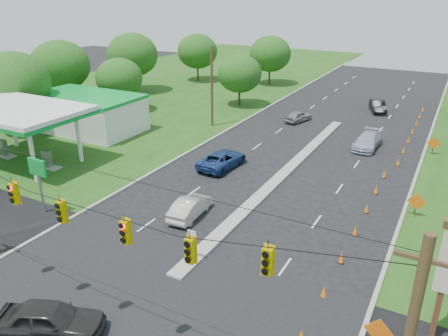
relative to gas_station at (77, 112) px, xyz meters
The scene contains 40 objects.
ground 31.23m from the gas_station, 40.57° to the right, with size 160.00×160.00×0.00m, color black.
grass_left 6.87m from the gas_station, behind, with size 40.00×160.00×0.06m, color #1E4714.
cross_street 31.23m from the gas_station, 40.57° to the right, with size 160.00×14.00×0.02m, color black.
curb_left 16.89m from the gas_station, 35.78° to the left, with size 0.25×110.00×0.16m, color gray.
curb_right 35.22m from the gas_station, 16.13° to the left, with size 0.25×110.00×0.16m, color gray.
median 23.79m from the gas_station, ahead, with size 1.00×34.00×0.18m, color gray.
median_sign 27.62m from the gas_station, 31.07° to the right, with size 0.55×0.06×2.05m.
signal_span 31.83m from the gas_station, 42.00° to the right, with size 25.60×0.32×9.00m.
utility_pole_far_left 14.93m from the gas_station, 41.21° to the left, with size 0.28×0.28×9.00m, color #422D1C.
gas_station is the anchor object (origin of this frame).
cone_0 35.86m from the gas_station, 28.80° to the right, with size 0.32×0.32×0.70m, color orange.
cone_1 34.32m from the gas_station, 23.66° to the right, with size 0.32×0.32×0.70m, color orange.
cone_2 33.07m from the gas_station, 18.09° to the right, with size 0.32×0.32×0.70m, color orange.
cone_3 32.16m from the gas_station, 12.13° to the right, with size 0.32×0.32×0.70m, color orange.
cone_4 31.61m from the gas_station, ahead, with size 0.32×0.32×0.70m, color orange.
cone_5 31.45m from the gas_station, ahead, with size 0.32×0.32×0.70m, color orange.
cone_6 31.67m from the gas_station, ahead, with size 0.32×0.32×0.70m, color orange.
cone_7 32.85m from the gas_station, 12.79° to the left, with size 0.32×0.32×0.70m, color orange.
cone_8 33.80m from the gas_station, 18.60° to the left, with size 0.32×0.32×0.70m, color orange.
cone_9 35.07m from the gas_station, 24.04° to the left, with size 0.32×0.32×0.70m, color orange.
cone_10 36.63m from the gas_station, 29.05° to the left, with size 0.32×0.32×0.70m, color orange.
cone_11 38.45m from the gas_station, 33.62° to the left, with size 0.32×0.32×0.70m, color orange.
cone_12 40.49m from the gas_station, 37.76° to the left, with size 0.32×0.32×0.70m, color orange.
cone_13 42.72m from the gas_station, 41.48° to the left, with size 0.32×0.32×0.70m, color orange.
work_sign_0 38.11m from the gas_station, 25.25° to the right, with size 1.27×0.58×1.37m.
work_sign_1 34.54m from the gas_station, ahead, with size 1.27×0.58×1.37m.
work_sign_2 36.42m from the gas_station, 18.85° to the left, with size 1.27×0.58×1.37m.
tree_1 7.38m from the gas_station, 160.57° to the right, with size 7.56×7.56×8.82m.
tree_2 10.19m from the gas_station, 103.60° to the left, with size 5.88×5.88×6.86m.
tree_3 21.66m from the gas_station, 112.93° to the left, with size 7.56×7.56×8.82m.
tree_4 32.14m from the gas_station, 97.82° to the left, with size 6.72×6.72×7.84m.
tree_5 22.05m from the gas_station, 63.99° to the left, with size 5.88×5.88×6.86m.
tree_6 35.67m from the gas_station, 77.60° to the left, with size 6.72×6.72×7.84m.
tree_14 13.29m from the gas_station, 143.18° to the left, with size 7.56×7.56×8.82m.
black_sedan 30.77m from the gas_station, 46.66° to the right, with size 1.97×4.90×1.67m, color #272525.
white_sedan 22.82m from the gas_station, 25.25° to the right, with size 1.49×4.27×1.41m, color beige.
blue_pickup 18.29m from the gas_station, ahead, with size 2.50×5.42×1.51m, color navy.
silver_car_far 30.51m from the gas_station, 20.53° to the left, with size 2.09×5.15×1.49m, color #A8ADC6.
silver_car_oncoming 25.30m from the gas_station, 40.08° to the left, with size 1.58×3.92×1.34m, color gray.
dark_car_receding 37.01m from the gas_station, 43.57° to the left, with size 1.58×4.52×1.49m, color black.
Camera 1 is at (11.96, -12.16, 14.91)m, focal length 35.00 mm.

